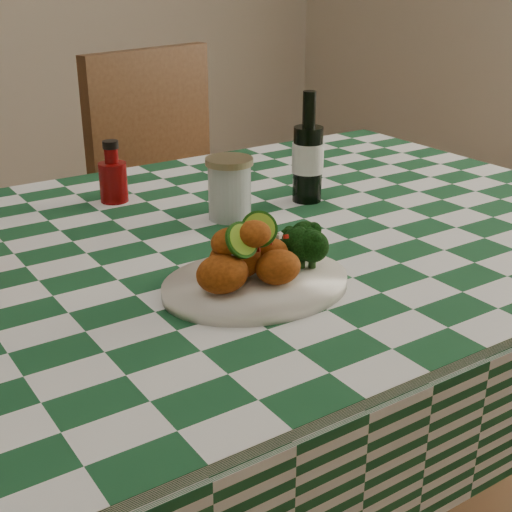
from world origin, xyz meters
TOP-DOWN VIEW (x-y plane):
  - dining_table at (0.00, 0.00)m, footprint 1.66×1.06m
  - plate at (-0.05, -0.21)m, footprint 0.31×0.26m
  - fried_chicken_pile at (-0.06, -0.21)m, footprint 0.15×0.11m
  - broccoli_side at (0.05, -0.20)m, footprint 0.08×0.08m
  - ketchup_bottle at (-0.05, 0.30)m, footprint 0.07×0.07m
  - mason_jar at (0.09, 0.08)m, footprint 0.10×0.10m
  - beer_bottle at (0.28, 0.09)m, footprint 0.08×0.08m
  - wooden_chair_right at (0.40, 0.76)m, footprint 0.56×0.58m

SIDE VIEW (x-z plane):
  - dining_table at x=0.00m, z-range 0.00..0.79m
  - wooden_chair_right at x=0.40m, z-range 0.00..1.00m
  - plate at x=-0.05m, z-range 0.79..0.80m
  - broccoli_side at x=0.05m, z-range 0.80..0.86m
  - mason_jar at x=0.09m, z-range 0.79..0.90m
  - ketchup_bottle at x=-0.05m, z-range 0.79..0.91m
  - fried_chicken_pile at x=-0.06m, z-range 0.80..0.90m
  - beer_bottle at x=0.28m, z-range 0.79..1.01m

